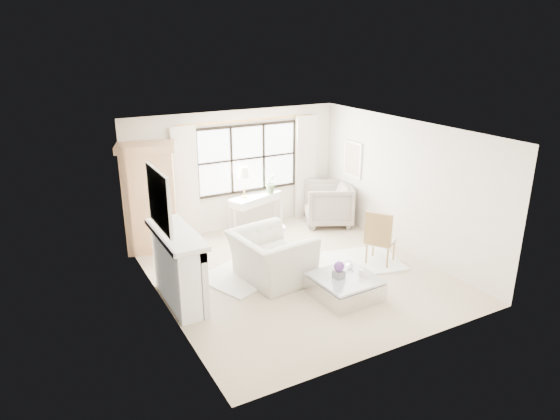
{
  "coord_description": "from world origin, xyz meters",
  "views": [
    {
      "loc": [
        -4.31,
        -7.29,
        4.21
      ],
      "look_at": [
        -0.24,
        0.2,
        1.23
      ],
      "focal_mm": 32.0,
      "sensor_mm": 36.0,
      "label": 1
    }
  ],
  "objects_px": {
    "club_armchair": "(271,257)",
    "armoire": "(150,198)",
    "console_table": "(256,212)",
    "coffee_table": "(345,287)"
  },
  "relations": [
    {
      "from": "armoire",
      "to": "console_table",
      "type": "height_order",
      "value": "armoire"
    },
    {
      "from": "armoire",
      "to": "club_armchair",
      "type": "relative_size",
      "value": 1.63
    },
    {
      "from": "club_armchair",
      "to": "armoire",
      "type": "bearing_deg",
      "value": 26.58
    },
    {
      "from": "coffee_table",
      "to": "club_armchair",
      "type": "bearing_deg",
      "value": 121.72
    },
    {
      "from": "armoire",
      "to": "console_table",
      "type": "bearing_deg",
      "value": 19.86
    },
    {
      "from": "armoire",
      "to": "club_armchair",
      "type": "xyz_separation_m",
      "value": [
        1.52,
        -2.36,
        -0.69
      ]
    },
    {
      "from": "club_armchair",
      "to": "coffee_table",
      "type": "bearing_deg",
      "value": -151.85
    },
    {
      "from": "armoire",
      "to": "coffee_table",
      "type": "height_order",
      "value": "armoire"
    },
    {
      "from": "club_armchair",
      "to": "coffee_table",
      "type": "distance_m",
      "value": 1.45
    },
    {
      "from": "coffee_table",
      "to": "console_table",
      "type": "bearing_deg",
      "value": 86.16
    }
  ]
}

